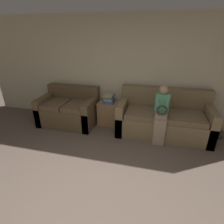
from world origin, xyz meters
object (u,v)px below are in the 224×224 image
Objects in this scene: child_left_seated at (161,112)px; side_shelf at (109,112)px; couch_side at (69,110)px; couch_main at (163,119)px; book_stack at (109,99)px.

side_shelf is (-1.24, 0.56, -0.38)m from child_left_seated.
couch_main is at bearing 0.72° from couch_side.
book_stack reaches higher than side_shelf.
couch_side reaches higher than book_stack.
child_left_seated is (-0.08, -0.38, 0.33)m from couch_main.
couch_main is at bearing -7.28° from book_stack.
couch_main is 3.49× the size of side_shelf.
couch_side is 4.30× the size of book_stack.
couch_main reaches higher than book_stack.
side_shelf is at bearing 155.81° from child_left_seated.
child_left_seated is at bearing -9.08° from couch_side.
book_stack is (0.01, -0.00, 0.37)m from side_shelf.
couch_main is 1.46× the size of couch_side.
couch_side is at bearing -168.51° from side_shelf.
child_left_seated reaches higher than book_stack.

